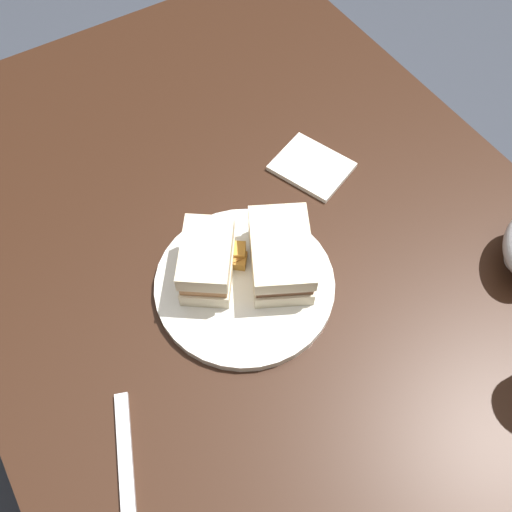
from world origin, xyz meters
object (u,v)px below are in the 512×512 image
at_px(sandwich_half_left, 281,255).
at_px(napkin, 312,167).
at_px(plate, 245,284).
at_px(sandwich_half_right, 205,258).
at_px(fork, 126,471).

height_order(sandwich_half_left, napkin, sandwich_half_left).
bearing_deg(plate, napkin, -57.78).
bearing_deg(sandwich_half_right, napkin, -70.17).
bearing_deg(napkin, fork, 120.61).
xyz_separation_m(sandwich_half_left, sandwich_half_right, (0.05, 0.09, 0.00)).
bearing_deg(sandwich_half_right, plate, -139.57).
height_order(sandwich_half_right, napkin, sandwich_half_right).
xyz_separation_m(sandwich_half_left, fork, (-0.13, 0.29, -0.04)).
xyz_separation_m(plate, napkin, (0.12, -0.20, -0.00)).
relative_size(sandwich_half_left, napkin, 1.31).
bearing_deg(fork, plate, -39.65).
bearing_deg(napkin, sandwich_half_right, 109.83).
relative_size(napkin, fork, 0.61).
height_order(sandwich_half_left, fork, sandwich_half_left).
height_order(plate, fork, plate).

